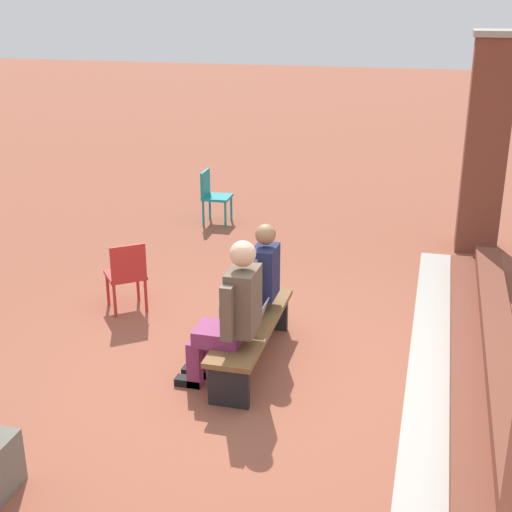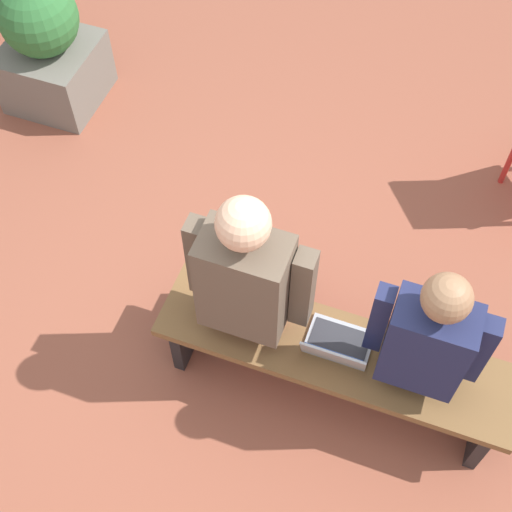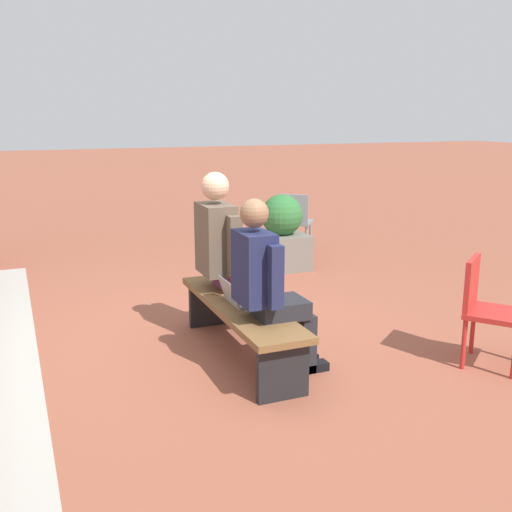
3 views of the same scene
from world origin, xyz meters
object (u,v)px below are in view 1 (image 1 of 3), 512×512
(plastic_chair_far_left, at_px, (212,193))
(person_student, at_px, (255,282))
(bench, at_px, (252,331))
(plastic_chair_near_bench_right, at_px, (127,272))
(laptop, at_px, (253,318))
(person_adult, at_px, (231,312))

(plastic_chair_far_left, bearing_deg, person_student, 23.67)
(bench, bearing_deg, plastic_chair_near_bench_right, -116.45)
(bench, distance_m, plastic_chair_near_bench_right, 1.89)
(bench, height_order, laptop, laptop)
(person_student, relative_size, plastic_chair_near_bench_right, 1.59)
(person_student, bearing_deg, laptop, 11.70)
(plastic_chair_near_bench_right, bearing_deg, person_adult, 51.26)
(person_student, bearing_deg, plastic_chair_near_bench_right, -105.66)
(bench, relative_size, person_student, 1.35)
(plastic_chair_far_left, xyz_separation_m, plastic_chair_near_bench_right, (3.45, 0.09, 0.00))
(bench, distance_m, person_student, 0.53)
(person_adult, distance_m, plastic_chair_far_left, 5.06)
(bench, height_order, person_student, person_student)
(person_student, height_order, person_adult, person_adult)
(person_student, relative_size, person_adult, 0.92)
(person_adult, relative_size, plastic_chair_far_left, 1.72)
(laptop, xyz_separation_m, plastic_chair_far_left, (-4.29, -1.79, -0.02))
(laptop, bearing_deg, person_student, -168.30)
(person_student, relative_size, laptop, 4.17)
(person_adult, height_order, laptop, person_adult)
(plastic_chair_far_left, bearing_deg, person_adult, 19.76)
(person_adult, xyz_separation_m, plastic_chair_far_left, (-4.75, -1.71, -0.28))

